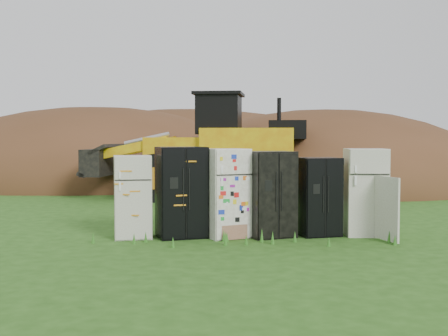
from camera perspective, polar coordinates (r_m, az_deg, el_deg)
The scene contains 11 objects.
ground at distance 11.73m, azimuth 3.00°, elevation -6.95°, with size 120.00×120.00×0.00m, color #254D14.
fridge_leftmost at distance 11.61m, azimuth -9.26°, elevation -2.90°, with size 0.74×0.71×1.68m, color silver, non-canonical shape.
fridge_black_side at distance 11.56m, azimuth -4.35°, elevation -2.45°, with size 0.97×0.77×1.86m, color black, non-canonical shape.
fridge_sticker at distance 11.54m, azimuth 0.22°, elevation -2.55°, with size 0.81×0.75×1.82m, color white, non-canonical shape.
fridge_dark_mid at distance 11.62m, azimuth 4.73°, elevation -2.65°, with size 0.90×0.74×1.77m, color black, non-canonical shape.
fridge_black_right at distance 11.90m, azimuth 9.56°, elevation -2.88°, with size 0.82×0.68×1.63m, color black, non-canonical shape.
fridge_open_door at distance 12.12m, azimuth 14.18°, elevation -2.38°, with size 0.82×0.76×1.82m, color silver, non-canonical shape.
wheel_loader at distance 18.98m, azimuth -3.18°, elevation 2.25°, with size 7.35×2.98×3.56m, color #DAC20E, non-canonical shape.
dirt_mound_right at distance 23.49m, azimuth 10.24°, elevation -2.00°, with size 14.43×10.58×6.45m, color #472B17.
dirt_mound_left at distance 26.88m, azimuth -12.74°, elevation -1.40°, with size 16.97×12.73×6.99m, color #472B17.
dirt_mound_back at distance 29.02m, azimuth -3.38°, elevation -1.01°, with size 19.98×13.32×7.10m, color #472B17.
Camera 1 is at (-1.36, -11.47, 2.03)m, focal length 45.00 mm.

